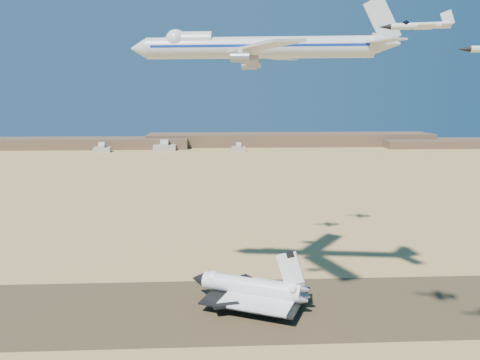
{
  "coord_description": "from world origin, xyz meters",
  "views": [
    {
      "loc": [
        10.64,
        -151.8,
        72.7
      ],
      "look_at": [
        18.65,
        8.0,
        43.94
      ],
      "focal_mm": 35.0,
      "sensor_mm": 36.0,
      "label": 1
    }
  ],
  "objects_px": {
    "chase_jet_e": "(323,53)",
    "chase_jet_a": "(419,26)",
    "shuttle": "(250,289)",
    "crew_a": "(269,312)",
    "crew_b": "(277,313)",
    "chase_jet_d": "(278,55)",
    "crew_c": "(269,310)",
    "carrier_747": "(250,48)"
  },
  "relations": [
    {
      "from": "shuttle",
      "to": "chase_jet_a",
      "type": "bearing_deg",
      "value": -32.81
    },
    {
      "from": "crew_c",
      "to": "carrier_747",
      "type": "bearing_deg",
      "value": 3.94
    },
    {
      "from": "crew_c",
      "to": "shuttle",
      "type": "bearing_deg",
      "value": 1.03
    },
    {
      "from": "crew_b",
      "to": "crew_c",
      "type": "xyz_separation_m",
      "value": [
        -2.45,
        2.65,
        -0.06
      ]
    },
    {
      "from": "crew_b",
      "to": "chase_jet_e",
      "type": "distance_m",
      "value": 121.47
    },
    {
      "from": "carrier_747",
      "to": "chase_jet_e",
      "type": "relative_size",
      "value": 5.5
    },
    {
      "from": "chase_jet_a",
      "to": "chase_jet_e",
      "type": "height_order",
      "value": "chase_jet_e"
    },
    {
      "from": "chase_jet_d",
      "to": "crew_c",
      "type": "bearing_deg",
      "value": -98.58
    },
    {
      "from": "crew_b",
      "to": "crew_a",
      "type": "bearing_deg",
      "value": 26.11
    },
    {
      "from": "carrier_747",
      "to": "crew_b",
      "type": "distance_m",
      "value": 88.05
    },
    {
      "from": "carrier_747",
      "to": "shuttle",
      "type": "bearing_deg",
      "value": 60.29
    },
    {
      "from": "shuttle",
      "to": "crew_c",
      "type": "bearing_deg",
      "value": -26.59
    },
    {
      "from": "chase_jet_a",
      "to": "chase_jet_d",
      "type": "xyz_separation_m",
      "value": [
        -18.67,
        97.55,
        1.67
      ]
    },
    {
      "from": "carrier_747",
      "to": "crew_c",
      "type": "xyz_separation_m",
      "value": [
        6.34,
        -6.76,
        -87.17
      ]
    },
    {
      "from": "crew_b",
      "to": "chase_jet_a",
      "type": "xyz_separation_m",
      "value": [
        25.02,
        -39.86,
        87.09
      ]
    },
    {
      "from": "crew_a",
      "to": "chase_jet_d",
      "type": "height_order",
      "value": "chase_jet_d"
    },
    {
      "from": "chase_jet_a",
      "to": "crew_c",
      "type": "bearing_deg",
      "value": 138.99
    },
    {
      "from": "crew_c",
      "to": "chase_jet_e",
      "type": "relative_size",
      "value": 0.11
    },
    {
      "from": "crew_b",
      "to": "chase_jet_a",
      "type": "distance_m",
      "value": 98.99
    },
    {
      "from": "shuttle",
      "to": "chase_jet_e",
      "type": "distance_m",
      "value": 114.48
    },
    {
      "from": "crew_b",
      "to": "carrier_747",
      "type": "bearing_deg",
      "value": 11.57
    },
    {
      "from": "shuttle",
      "to": "chase_jet_d",
      "type": "bearing_deg",
      "value": 95.96
    },
    {
      "from": "crew_c",
      "to": "crew_b",
      "type": "bearing_deg",
      "value": -176.44
    },
    {
      "from": "crew_a",
      "to": "crew_c",
      "type": "height_order",
      "value": "crew_a"
    },
    {
      "from": "crew_b",
      "to": "chase_jet_d",
      "type": "distance_m",
      "value": 106.05
    },
    {
      "from": "crew_c",
      "to": "chase_jet_d",
      "type": "xyz_separation_m",
      "value": [
        8.8,
        55.04,
        88.82
      ]
    },
    {
      "from": "crew_b",
      "to": "chase_jet_d",
      "type": "relative_size",
      "value": 0.11
    },
    {
      "from": "chase_jet_e",
      "to": "shuttle",
      "type": "bearing_deg",
      "value": -107.49
    },
    {
      "from": "chase_jet_e",
      "to": "chase_jet_a",
      "type": "bearing_deg",
      "value": -79.37
    },
    {
      "from": "crew_a",
      "to": "chase_jet_d",
      "type": "distance_m",
      "value": 105.38
    },
    {
      "from": "carrier_747",
      "to": "crew_a",
      "type": "distance_m",
      "value": 87.7
    },
    {
      "from": "chase_jet_d",
      "to": "crew_a",
      "type": "bearing_deg",
      "value": -98.55
    },
    {
      "from": "shuttle",
      "to": "chase_jet_d",
      "type": "xyz_separation_m",
      "value": [
        14.84,
        47.9,
        83.95
      ]
    },
    {
      "from": "crew_a",
      "to": "chase_jet_a",
      "type": "xyz_separation_m",
      "value": [
        27.61,
        -41.51,
        87.12
      ]
    },
    {
      "from": "carrier_747",
      "to": "crew_a",
      "type": "relative_size",
      "value": 49.67
    },
    {
      "from": "crew_b",
      "to": "chase_jet_a",
      "type": "height_order",
      "value": "chase_jet_a"
    },
    {
      "from": "crew_b",
      "to": "chase_jet_a",
      "type": "relative_size",
      "value": 0.12
    },
    {
      "from": "crew_c",
      "to": "chase_jet_e",
      "type": "xyz_separation_m",
      "value": [
        31.87,
        71.98,
        91.27
      ]
    },
    {
      "from": "carrier_747",
      "to": "chase_jet_d",
      "type": "xyz_separation_m",
      "value": [
        15.13,
        48.28,
        1.66
      ]
    },
    {
      "from": "crew_a",
      "to": "crew_b",
      "type": "xyz_separation_m",
      "value": [
        2.59,
        -1.64,
        0.03
      ]
    },
    {
      "from": "shuttle",
      "to": "chase_jet_e",
      "type": "height_order",
      "value": "chase_jet_e"
    },
    {
      "from": "crew_a",
      "to": "crew_c",
      "type": "bearing_deg",
      "value": -4.39
    }
  ]
}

